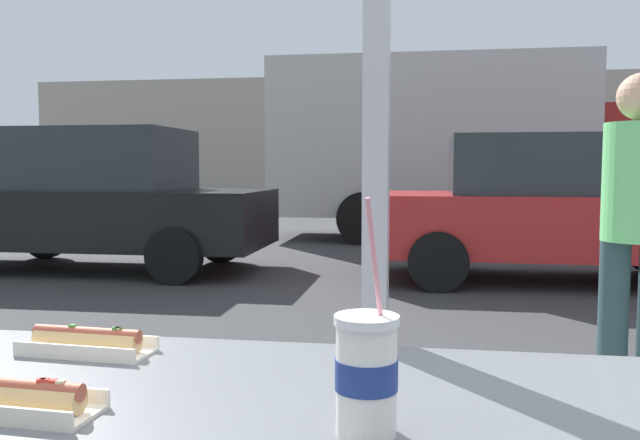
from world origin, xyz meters
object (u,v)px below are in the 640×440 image
(soda_cup_left, at_px, (366,372))
(box_truck, at_px, (464,144))
(hotdog_tray_far, at_px, (87,342))
(parked_car_black, at_px, (99,200))
(pedestrian, at_px, (637,222))
(hotdog_tray_near, at_px, (18,398))
(parked_car_red, at_px, (553,208))

(soda_cup_left, bearing_deg, box_truck, 86.03)
(hotdog_tray_far, xyz_separation_m, parked_car_black, (-3.47, 6.68, -0.08))
(box_truck, distance_m, pedestrian, 8.92)
(pedestrian, bearing_deg, box_truck, 91.83)
(hotdog_tray_near, relative_size, parked_car_black, 0.06)
(hotdog_tray_near, xyz_separation_m, hotdog_tray_far, (-0.06, 0.30, -0.00))
(soda_cup_left, height_order, parked_car_black, parked_car_black)
(hotdog_tray_far, distance_m, parked_car_red, 7.01)
(hotdog_tray_near, bearing_deg, pedestrian, 57.32)
(box_truck, relative_size, pedestrian, 4.47)
(hotdog_tray_far, height_order, parked_car_black, parked_car_black)
(parked_car_black, height_order, pedestrian, parked_car_black)
(parked_car_black, xyz_separation_m, parked_car_red, (5.56, -0.00, -0.05))
(soda_cup_left, relative_size, box_truck, 0.04)
(hotdog_tray_far, bearing_deg, parked_car_black, 117.44)
(soda_cup_left, bearing_deg, parked_car_black, 120.00)
(box_truck, bearing_deg, hotdog_tray_near, -96.48)
(soda_cup_left, distance_m, box_truck, 11.38)
(parked_car_black, distance_m, box_truck, 6.55)
(hotdog_tray_far, bearing_deg, hotdog_tray_near, -79.47)
(hotdog_tray_far, bearing_deg, pedestrian, 52.85)
(hotdog_tray_near, xyz_separation_m, parked_car_red, (2.04, 6.99, -0.13))
(hotdog_tray_near, height_order, hotdog_tray_far, same)
(hotdog_tray_near, xyz_separation_m, box_truck, (1.29, 11.34, 0.75))
(hotdog_tray_near, bearing_deg, box_truck, 83.52)
(parked_car_red, bearing_deg, parked_car_black, 180.00)
(soda_cup_left, height_order, hotdog_tray_far, soda_cup_left)
(pedestrian, bearing_deg, hotdog_tray_near, -122.68)
(soda_cup_left, distance_m, pedestrian, 2.67)
(soda_cup_left, xyz_separation_m, parked_car_red, (1.53, 6.98, -0.19))
(hotdog_tray_far, bearing_deg, parked_car_red, 72.62)
(parked_car_black, relative_size, parked_car_red, 1.00)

